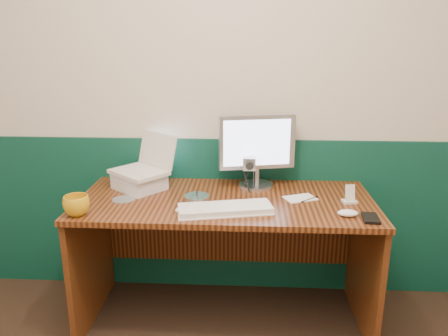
# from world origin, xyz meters

# --- Properties ---
(back_wall) EXTENTS (3.50, 0.04, 2.50)m
(back_wall) POSITION_xyz_m (0.00, 1.75, 1.25)
(back_wall) COLOR beige
(back_wall) RESTS_ON ground
(wainscot) EXTENTS (3.48, 0.02, 1.00)m
(wainscot) POSITION_xyz_m (0.00, 1.74, 0.50)
(wainscot) COLOR #073026
(wainscot) RESTS_ON ground
(desk) EXTENTS (1.60, 0.70, 0.75)m
(desk) POSITION_xyz_m (0.11, 1.38, 0.38)
(desk) COLOR black
(desk) RESTS_ON ground
(laptop_riser) EXTENTS (0.34, 0.34, 0.09)m
(laptop_riser) POSITION_xyz_m (-0.39, 1.52, 0.80)
(laptop_riser) COLOR silver
(laptop_riser) RESTS_ON desk
(laptop) EXTENTS (0.38, 0.37, 0.25)m
(laptop) POSITION_xyz_m (-0.39, 1.52, 0.97)
(laptop) COLOR silver
(laptop) RESTS_ON laptop_riser
(monitor) EXTENTS (0.45, 0.21, 0.44)m
(monitor) POSITION_xyz_m (0.28, 1.59, 0.97)
(monitor) COLOR #B7B7BC
(monitor) RESTS_ON desk
(keyboard) EXTENTS (0.49, 0.25, 0.03)m
(keyboard) POSITION_xyz_m (0.12, 1.19, 0.76)
(keyboard) COLOR white
(keyboard) RESTS_ON desk
(mouse_right) EXTENTS (0.10, 0.06, 0.03)m
(mouse_right) POSITION_xyz_m (0.73, 1.17, 0.77)
(mouse_right) COLOR white
(mouse_right) RESTS_ON desk
(mouse_left) EXTENTS (0.12, 0.10, 0.04)m
(mouse_left) POSITION_xyz_m (-0.07, 1.17, 0.77)
(mouse_left) COLOR white
(mouse_left) RESTS_ON desk
(mug) EXTENTS (0.13, 0.13, 0.10)m
(mug) POSITION_xyz_m (-0.60, 1.11, 0.80)
(mug) COLOR gold
(mug) RESTS_ON desk
(camcorder) EXTENTS (0.10, 0.14, 0.21)m
(camcorder) POSITION_xyz_m (0.24, 1.53, 0.85)
(camcorder) COLOR #B8B8BD
(camcorder) RESTS_ON desk
(cd_spindle) EXTENTS (0.13, 0.13, 0.03)m
(cd_spindle) POSITION_xyz_m (-0.04, 1.35, 0.76)
(cd_spindle) COLOR silver
(cd_spindle) RESTS_ON desk
(cd_loose_a) EXTENTS (0.13, 0.13, 0.00)m
(cd_loose_a) POSITION_xyz_m (-0.44, 1.34, 0.75)
(cd_loose_a) COLOR #ADB6BD
(cd_loose_a) RESTS_ON desk
(pen) EXTENTS (0.10, 0.09, 0.01)m
(pen) POSITION_xyz_m (0.57, 1.39, 0.75)
(pen) COLOR black
(pen) RESTS_ON desk
(papers) EXTENTS (0.20, 0.17, 0.00)m
(papers) POSITION_xyz_m (0.52, 1.41, 0.75)
(papers) COLOR white
(papers) RESTS_ON desk
(dock) EXTENTS (0.08, 0.07, 0.01)m
(dock) POSITION_xyz_m (0.77, 1.36, 0.76)
(dock) COLOR silver
(dock) RESTS_ON desk
(music_player) EXTENTS (0.05, 0.04, 0.09)m
(music_player) POSITION_xyz_m (0.77, 1.36, 0.81)
(music_player) COLOR silver
(music_player) RESTS_ON dock
(pda) EXTENTS (0.08, 0.13, 0.01)m
(pda) POSITION_xyz_m (0.83, 1.14, 0.76)
(pda) COLOR black
(pda) RESTS_ON desk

